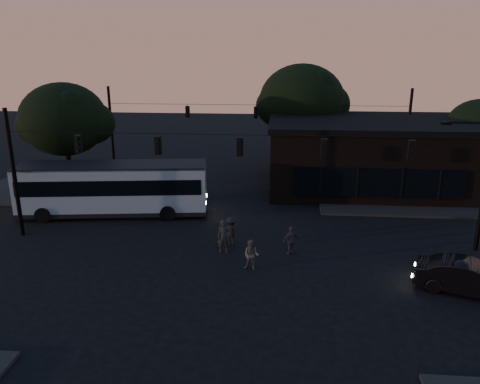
# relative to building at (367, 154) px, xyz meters

# --- Properties ---
(ground) EXTENTS (120.00, 120.00, 0.00)m
(ground) POSITION_rel_building_xyz_m (-9.00, -15.97, -2.71)
(ground) COLOR black
(ground) RESTS_ON ground
(sidewalk_far_right) EXTENTS (14.00, 10.00, 0.15)m
(sidewalk_far_right) POSITION_rel_building_xyz_m (3.00, -1.97, -2.63)
(sidewalk_far_right) COLOR black
(sidewalk_far_right) RESTS_ON ground
(sidewalk_far_left) EXTENTS (14.00, 10.00, 0.15)m
(sidewalk_far_left) POSITION_rel_building_xyz_m (-23.00, -1.97, -2.63)
(sidewalk_far_left) COLOR black
(sidewalk_far_left) RESTS_ON ground
(building) EXTENTS (15.40, 10.41, 5.40)m
(building) POSITION_rel_building_xyz_m (0.00, 0.00, 0.00)
(building) COLOR black
(building) RESTS_ON ground
(tree_behind) EXTENTS (7.60, 7.60, 9.43)m
(tree_behind) POSITION_rel_building_xyz_m (-5.00, 6.03, 3.48)
(tree_behind) COLOR black
(tree_behind) RESTS_ON ground
(tree_right) EXTENTS (5.20, 5.20, 6.86)m
(tree_right) POSITION_rel_building_xyz_m (9.00, 2.03, 1.93)
(tree_right) COLOR black
(tree_right) RESTS_ON ground
(tree_left) EXTENTS (6.40, 6.40, 8.30)m
(tree_left) POSITION_rel_building_xyz_m (-23.00, -2.97, 2.86)
(tree_left) COLOR black
(tree_left) RESTS_ON ground
(signal_rig_near) EXTENTS (26.24, 0.30, 7.50)m
(signal_rig_near) POSITION_rel_building_xyz_m (-9.00, -11.97, 1.74)
(signal_rig_near) COLOR black
(signal_rig_near) RESTS_ON ground
(signal_rig_far) EXTENTS (26.24, 0.30, 7.50)m
(signal_rig_far) POSITION_rel_building_xyz_m (-9.00, 4.03, 1.50)
(signal_rig_far) COLOR black
(signal_rig_far) RESTS_ON ground
(bus) EXTENTS (12.51, 4.40, 3.45)m
(bus) POSITION_rel_building_xyz_m (-17.72, -8.00, -0.77)
(bus) COLOR #849AA9
(bus) RESTS_ON ground
(car) EXTENTS (4.87, 3.12, 1.52)m
(car) POSITION_rel_building_xyz_m (1.76, -16.91, -1.95)
(car) COLOR black
(car) RESTS_ON ground
(pedestrian_a) EXTENTS (0.73, 0.55, 1.82)m
(pedestrian_a) POSITION_rel_building_xyz_m (-9.76, -13.44, -1.80)
(pedestrian_a) COLOR black
(pedestrian_a) RESTS_ON ground
(pedestrian_b) EXTENTS (0.88, 0.75, 1.58)m
(pedestrian_b) POSITION_rel_building_xyz_m (-8.14, -15.42, -1.92)
(pedestrian_b) COLOR #4D4B46
(pedestrian_b) RESTS_ON ground
(pedestrian_c) EXTENTS (0.99, 0.79, 1.58)m
(pedestrian_c) POSITION_rel_building_xyz_m (-6.14, -13.38, -1.92)
(pedestrian_c) COLOR #302C36
(pedestrian_c) RESTS_ON ground
(pedestrian_d) EXTENTS (1.16, 0.76, 1.68)m
(pedestrian_d) POSITION_rel_building_xyz_m (-9.45, -12.44, -1.87)
(pedestrian_d) COLOR black
(pedestrian_d) RESTS_ON ground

